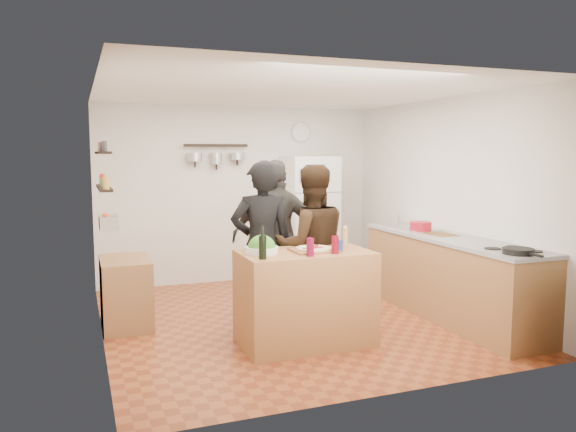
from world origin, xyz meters
name	(u,v)px	position (x,y,z in m)	size (l,w,h in m)	color
room_shell	(279,205)	(0.00, 0.39, 1.25)	(4.20, 4.20, 4.20)	brown
prep_island	(305,298)	(-0.16, -0.80, 0.46)	(1.25, 0.72, 0.91)	#A7743D
pizza_board	(314,250)	(-0.08, -0.82, 0.92)	(0.42, 0.34, 0.02)	brown
pizza	(314,248)	(-0.08, -0.82, 0.94)	(0.34, 0.34, 0.02)	#D0B589
salad_bowl	(262,250)	(-0.58, -0.75, 0.94)	(0.32, 0.32, 0.06)	white
wine_bottle	(263,247)	(-0.66, -1.02, 1.01)	(0.07, 0.07, 0.21)	black
wine_glass_near	(310,247)	(-0.21, -1.04, 0.99)	(0.07, 0.07, 0.17)	#5E0823
wine_glass_far	(335,245)	(0.06, -1.00, 0.99)	(0.07, 0.07, 0.17)	#610814
pepper_mill	(345,239)	(0.29, -0.75, 1.00)	(0.05, 0.05, 0.17)	#AE8549
salt_canister	(339,246)	(0.14, -0.92, 0.97)	(0.07, 0.07, 0.11)	navy
person_left	(262,246)	(-0.42, -0.24, 0.89)	(0.65, 0.42, 1.77)	black
person_center	(311,247)	(0.10, -0.32, 0.86)	(0.84, 0.65, 1.73)	black
person_back	(277,237)	(-0.05, 0.32, 0.89)	(1.04, 0.43, 1.77)	#2D2B28
counter_run	(450,278)	(1.70, -0.55, 0.45)	(0.63, 2.63, 0.90)	#9E7042
stove_top	(513,251)	(1.70, -1.50, 0.91)	(0.60, 0.62, 0.02)	white
skillet	(518,251)	(1.60, -1.67, 0.95)	(0.28, 0.28, 0.05)	black
sink	(409,228)	(1.70, 0.30, 0.92)	(0.50, 0.80, 0.03)	silver
cutting_board	(441,235)	(1.70, -0.36, 0.91)	(0.30, 0.40, 0.02)	olive
red_bowl	(421,226)	(1.65, -0.03, 0.97)	(0.26, 0.26, 0.11)	#A31225
fridge	(309,219)	(0.95, 1.75, 0.90)	(0.70, 0.68, 1.80)	white
wall_clock	(301,132)	(0.95, 2.08, 2.15)	(0.30, 0.30, 0.03)	silver
spice_shelf_lower	(104,188)	(-1.93, 0.20, 1.50)	(0.12, 1.00, 0.03)	black
spice_shelf_upper	(103,153)	(-1.93, 0.20, 1.85)	(0.12, 1.00, 0.03)	black
produce_basket	(108,222)	(-1.90, 0.20, 1.15)	(0.18, 0.35, 0.14)	silver
side_table	(126,292)	(-1.74, 0.40, 0.36)	(0.50, 0.80, 0.73)	#9B6541
pot_rack	(216,145)	(-0.35, 2.00, 1.95)	(0.90, 0.04, 0.04)	black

